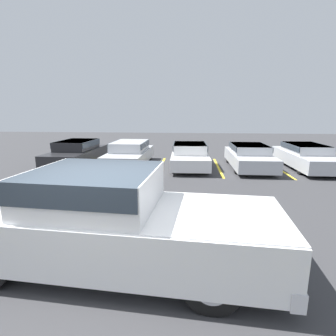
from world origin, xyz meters
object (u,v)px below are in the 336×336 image
(parked_sedan_b, at_px, (130,153))
(pickup_truck, at_px, (113,220))
(parked_sedan_d, at_px, (249,155))
(parked_sedan_c, at_px, (190,154))
(wheel_stop_curb, at_px, (281,157))
(parked_sedan_e, at_px, (306,155))
(parked_sedan_a, at_px, (77,152))

(parked_sedan_b, bearing_deg, pickup_truck, 11.64)
(pickup_truck, relative_size, parked_sedan_d, 1.37)
(parked_sedan_b, xyz_separation_m, parked_sedan_c, (3.11, -0.16, -0.02))
(pickup_truck, height_order, wheel_stop_curb, pickup_truck)
(parked_sedan_b, relative_size, parked_sedan_e, 0.95)
(parked_sedan_e, bearing_deg, wheel_stop_curb, -175.34)
(pickup_truck, bearing_deg, parked_sedan_b, 105.29)
(pickup_truck, relative_size, parked_sedan_a, 1.35)
(parked_sedan_b, distance_m, parked_sedan_e, 8.87)
(pickup_truck, distance_m, parked_sedan_c, 8.93)
(wheel_stop_curb, bearing_deg, parked_sedan_b, -161.90)
(parked_sedan_d, xyz_separation_m, parked_sedan_e, (2.80, 0.20, 0.01))
(parked_sedan_a, xyz_separation_m, wheel_stop_curb, (11.50, 2.72, -0.60))
(pickup_truck, xyz_separation_m, parked_sedan_e, (7.12, 9.08, -0.26))
(parked_sedan_b, distance_m, parked_sedan_d, 6.07)
(parked_sedan_a, xyz_separation_m, parked_sedan_c, (6.01, -0.25, -0.03))
(parked_sedan_b, bearing_deg, wheel_stop_curb, 108.71)
(pickup_truck, bearing_deg, parked_sedan_a, 121.36)
(parked_sedan_c, height_order, parked_sedan_e, parked_sedan_c)
(parked_sedan_b, relative_size, wheel_stop_curb, 2.51)
(parked_sedan_e, distance_m, wheel_stop_curb, 2.78)
(parked_sedan_c, height_order, parked_sedan_d, parked_sedan_c)
(parked_sedan_b, bearing_deg, parked_sedan_e, 91.29)
(parked_sedan_c, relative_size, wheel_stop_curb, 2.33)
(parked_sedan_d, bearing_deg, pickup_truck, -26.12)
(parked_sedan_e, height_order, wheel_stop_curb, parked_sedan_e)
(parked_sedan_a, relative_size, parked_sedan_c, 1.06)
(wheel_stop_curb, bearing_deg, parked_sedan_c, -151.60)
(parked_sedan_b, xyz_separation_m, parked_sedan_d, (6.06, -0.09, -0.04))
(pickup_truck, bearing_deg, parked_sedan_c, 85.47)
(pickup_truck, height_order, parked_sedan_c, pickup_truck)
(parked_sedan_a, height_order, parked_sedan_e, parked_sedan_a)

